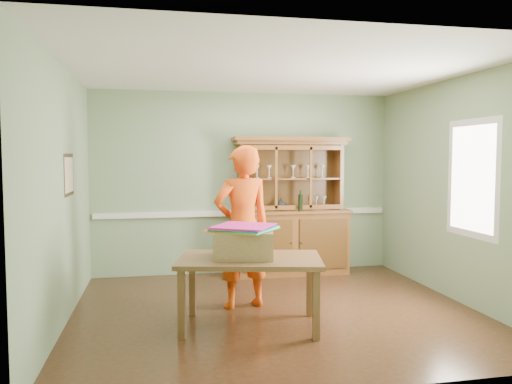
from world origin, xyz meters
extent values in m
plane|color=#4B2818|center=(0.00, 0.00, 0.00)|extent=(4.50, 4.50, 0.00)
plane|color=white|center=(0.00, 0.00, 2.70)|extent=(4.50, 4.50, 0.00)
plane|color=gray|center=(0.00, 2.00, 1.35)|extent=(4.50, 0.00, 4.50)
plane|color=gray|center=(-2.25, 0.00, 1.35)|extent=(0.00, 4.00, 4.00)
plane|color=gray|center=(2.25, 0.00, 1.35)|extent=(0.00, 4.00, 4.00)
plane|color=gray|center=(0.00, -2.00, 1.35)|extent=(4.50, 0.00, 4.50)
cube|color=white|center=(0.00, 1.98, 0.90)|extent=(4.41, 0.05, 0.08)
cube|color=black|center=(-2.23, 0.30, 1.55)|extent=(0.03, 0.60, 0.46)
cube|color=beige|center=(-2.22, 0.30, 1.55)|extent=(0.01, 0.52, 0.38)
cube|color=white|center=(2.23, -0.30, 1.50)|extent=(0.03, 0.96, 1.36)
cube|color=white|center=(2.22, -0.30, 1.50)|extent=(0.01, 0.80, 1.20)
cube|color=brown|center=(0.66, 1.75, 0.46)|extent=(1.66, 0.51, 0.92)
cube|color=brown|center=(0.66, 1.74, 0.94)|extent=(1.72, 0.56, 0.04)
cube|color=#563614|center=(0.66, 1.98, 1.44)|extent=(1.57, 0.04, 0.97)
cube|color=brown|center=(-0.10, 1.82, 1.44)|extent=(0.06, 0.35, 0.97)
cube|color=brown|center=(1.42, 1.82, 1.44)|extent=(0.06, 0.35, 0.97)
cube|color=brown|center=(0.66, 1.82, 1.95)|extent=(1.66, 0.41, 0.06)
cube|color=brown|center=(0.66, 1.80, 2.01)|extent=(1.73, 0.44, 0.06)
cube|color=brown|center=(0.66, 1.82, 1.42)|extent=(1.46, 0.30, 0.02)
imported|color=#B2B2B7|center=(0.52, 1.82, 1.05)|extent=(0.17, 0.17, 0.18)
imported|color=yellow|center=(0.25, 1.82, 0.98)|extent=(0.20, 0.20, 0.05)
cylinder|color=black|center=(0.75, 1.59, 1.11)|extent=(0.06, 0.06, 0.30)
cube|color=brown|center=(-0.38, -0.46, 0.70)|extent=(1.59, 1.15, 0.05)
cube|color=brown|center=(-1.08, -0.67, 0.34)|extent=(0.08, 0.08, 0.67)
cube|color=brown|center=(-0.93, 0.03, 0.34)|extent=(0.08, 0.08, 0.67)
cube|color=brown|center=(0.18, -0.94, 0.34)|extent=(0.08, 0.08, 0.67)
cube|color=brown|center=(0.33, -0.25, 0.34)|extent=(0.08, 0.08, 0.67)
cube|color=tan|center=(-0.44, -0.44, 0.86)|extent=(0.67, 0.57, 0.28)
cube|color=orange|center=(-0.45, -0.41, 1.00)|extent=(0.76, 0.76, 0.01)
cube|color=green|center=(-0.45, -0.41, 1.01)|extent=(0.76, 0.76, 0.01)
cube|color=#31AFEA|center=(-0.45, -0.41, 1.02)|extent=(0.76, 0.76, 0.01)
cube|color=#EF71CC|center=(-0.45, -0.41, 1.03)|extent=(0.76, 0.76, 0.01)
cube|color=#E923D6|center=(-0.45, -0.41, 1.04)|extent=(0.76, 0.76, 0.01)
cube|color=#DD218F|center=(-0.45, -0.41, 1.04)|extent=(0.76, 0.76, 0.01)
imported|color=#F7510F|center=(-0.34, 0.24, 0.94)|extent=(0.76, 0.58, 1.87)
camera|label=1|loc=(-1.29, -5.39, 1.74)|focal=35.00mm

